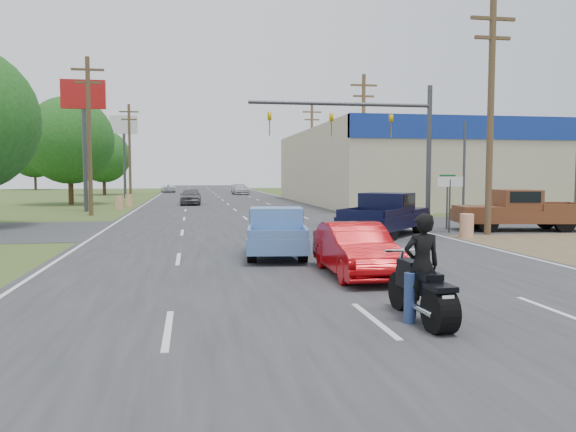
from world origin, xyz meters
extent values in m
plane|color=#415020|center=(0.00, 0.00, 0.00)|extent=(200.00, 200.00, 0.00)
cube|color=#2D2D30|center=(0.00, 40.00, 0.01)|extent=(15.00, 180.00, 0.02)
cube|color=#2D2D30|center=(0.00, 18.00, 0.01)|extent=(120.00, 10.00, 0.02)
cube|color=brown|center=(11.00, 10.00, 0.01)|extent=(8.00, 18.00, 0.01)
cube|color=#B7A88C|center=(32.00, 40.00, 3.30)|extent=(50.00, 28.00, 6.60)
cylinder|color=#4C3823|center=(9.50, 13.00, 5.00)|extent=(0.28, 0.28, 10.00)
cube|color=#4C3823|center=(9.50, 13.00, 9.20)|extent=(2.00, 0.14, 0.14)
cube|color=#4C3823|center=(9.50, 13.00, 8.40)|extent=(1.60, 0.14, 0.14)
cylinder|color=#4C3823|center=(9.50, 31.00, 5.00)|extent=(0.28, 0.28, 10.00)
cube|color=#4C3823|center=(9.50, 31.00, 9.20)|extent=(2.00, 0.14, 0.14)
cube|color=#4C3823|center=(9.50, 31.00, 8.40)|extent=(1.60, 0.14, 0.14)
cylinder|color=#4C3823|center=(9.50, 49.00, 5.00)|extent=(0.28, 0.28, 10.00)
cube|color=#4C3823|center=(9.50, 49.00, 9.20)|extent=(2.00, 0.14, 0.14)
cube|color=#4C3823|center=(9.50, 49.00, 8.40)|extent=(1.60, 0.14, 0.14)
cylinder|color=#4C3823|center=(-9.50, 28.00, 5.00)|extent=(0.28, 0.28, 10.00)
cube|color=#4C3823|center=(-9.50, 28.00, 9.20)|extent=(2.00, 0.14, 0.14)
cube|color=#4C3823|center=(-9.50, 28.00, 8.40)|extent=(1.60, 0.14, 0.14)
cylinder|color=#4C3823|center=(-9.50, 52.00, 5.00)|extent=(0.28, 0.28, 10.00)
cube|color=#4C3823|center=(-9.50, 52.00, 9.20)|extent=(2.00, 0.14, 0.14)
cube|color=#4C3823|center=(-9.50, 52.00, 8.40)|extent=(1.60, 0.14, 0.14)
cylinder|color=#422D19|center=(-13.50, 42.00, 1.62)|extent=(0.44, 0.44, 3.24)
sphere|color=#164F18|center=(-13.50, 42.00, 5.58)|extent=(7.56, 7.56, 7.56)
cylinder|color=#422D19|center=(-14.20, 66.00, 1.44)|extent=(0.44, 0.44, 2.88)
sphere|color=#164F18|center=(-14.20, 66.00, 4.96)|extent=(6.72, 6.72, 6.72)
cylinder|color=#422D19|center=(55.00, 70.00, 1.80)|extent=(0.44, 0.44, 3.60)
sphere|color=#164F18|center=(55.00, 70.00, 6.20)|extent=(8.40, 8.40, 8.40)
cylinder|color=#422D19|center=(30.00, 95.00, 1.71)|extent=(0.44, 0.44, 3.42)
sphere|color=#164F18|center=(30.00, 95.00, 5.89)|extent=(7.98, 7.98, 7.98)
cylinder|color=#422D19|center=(-30.00, 95.00, 1.89)|extent=(0.44, 0.44, 3.78)
sphere|color=#164F18|center=(-30.00, 95.00, 6.51)|extent=(8.82, 8.82, 8.82)
cylinder|color=orange|center=(8.00, 12.00, 0.50)|extent=(0.56, 0.56, 1.00)
cylinder|color=orange|center=(8.40, 20.50, 0.50)|extent=(0.56, 0.56, 1.00)
cylinder|color=orange|center=(-8.50, 34.00, 0.50)|extent=(0.56, 0.56, 1.00)
cylinder|color=orange|center=(-8.20, 38.00, 0.50)|extent=(0.56, 0.56, 1.00)
cylinder|color=#3F3F44|center=(-10.50, 32.00, 4.50)|extent=(0.30, 0.30, 9.00)
cube|color=#B21414|center=(-10.50, 32.00, 8.20)|extent=(3.00, 0.35, 2.00)
cylinder|color=#3F3F44|center=(-10.50, 56.00, 4.50)|extent=(0.30, 0.30, 9.00)
cube|color=white|center=(-10.50, 56.00, 8.20)|extent=(3.00, 0.35, 2.00)
cylinder|color=#3F3F44|center=(8.20, 14.00, 1.20)|extent=(0.08, 0.08, 2.40)
cube|color=white|center=(8.20, 14.00, 2.30)|extent=(1.20, 0.05, 0.45)
cylinder|color=#3F3F44|center=(8.80, 15.50, 1.20)|extent=(0.08, 0.08, 2.40)
cube|color=#0C591E|center=(8.80, 15.50, 2.50)|extent=(0.80, 0.04, 0.22)
cylinder|color=#3F3F44|center=(8.50, 17.00, 3.50)|extent=(0.24, 0.24, 7.00)
cylinder|color=#3F3F44|center=(4.00, 17.00, 6.00)|extent=(9.00, 0.18, 0.18)
imported|color=gold|center=(6.50, 17.00, 5.55)|extent=(0.18, 0.40, 1.10)
imported|color=gold|center=(3.50, 17.00, 5.55)|extent=(0.18, 0.40, 1.10)
imported|color=gold|center=(0.50, 17.00, 5.55)|extent=(0.18, 0.40, 1.10)
imported|color=#AE080C|center=(0.95, 4.36, 0.68)|extent=(1.48, 4.11, 1.35)
cylinder|color=black|center=(0.81, -0.93, 0.37)|extent=(0.40, 0.76, 0.75)
cylinder|color=black|center=(0.73, 0.71, 0.37)|extent=(0.17, 0.75, 0.75)
cube|color=black|center=(0.77, -0.08, 0.70)|extent=(0.32, 1.37, 0.34)
cube|color=black|center=(0.75, 0.20, 0.93)|extent=(0.32, 0.64, 0.25)
cube|color=black|center=(0.79, -0.42, 0.88)|extent=(0.37, 0.64, 0.11)
cylinder|color=white|center=(0.74, 0.54, 1.19)|extent=(0.74, 0.09, 0.06)
cube|color=white|center=(0.82, -1.18, 0.62)|extent=(0.20, 0.03, 0.14)
imported|color=black|center=(0.78, -0.24, 0.92)|extent=(0.69, 0.47, 1.84)
cylinder|color=black|center=(-1.07, 9.80, 0.36)|extent=(0.36, 0.75, 0.72)
cylinder|color=black|center=(0.43, 9.61, 0.36)|extent=(0.36, 0.75, 0.72)
cylinder|color=black|center=(-1.43, 7.02, 0.36)|extent=(0.36, 0.75, 0.72)
cylinder|color=black|center=(0.07, 6.82, 0.36)|extent=(0.36, 0.75, 0.72)
cube|color=#5983C0|center=(-0.50, 8.31, 0.56)|extent=(2.38, 4.87, 0.47)
cube|color=#5983C0|center=(-0.32, 9.70, 0.85)|extent=(1.92, 1.98, 0.16)
cube|color=#5983C0|center=(-0.49, 8.40, 1.17)|extent=(1.82, 1.60, 0.76)
cube|color=black|center=(-0.49, 8.40, 1.30)|extent=(1.82, 1.33, 0.40)
cube|color=#5983C0|center=(-0.79, 6.04, 0.92)|extent=(1.65, 0.28, 0.27)
cylinder|color=black|center=(5.41, 15.18, 0.42)|extent=(0.80, 0.85, 0.85)
cylinder|color=black|center=(6.75, 14.00, 0.42)|extent=(0.80, 0.85, 0.85)
cylinder|color=black|center=(3.22, 12.70, 0.42)|extent=(0.80, 0.85, 0.85)
cylinder|color=black|center=(4.56, 11.52, 0.42)|extent=(0.80, 0.85, 0.85)
cube|color=black|center=(4.98, 13.35, 0.66)|extent=(5.25, 5.55, 0.55)
cube|color=black|center=(6.08, 14.59, 1.01)|extent=(2.90, 2.91, 0.19)
cube|color=black|center=(5.05, 13.43, 1.38)|extent=(2.56, 2.54, 0.90)
cube|color=black|center=(5.05, 13.43, 1.54)|extent=(2.38, 2.31, 0.48)
cube|color=black|center=(3.19, 11.32, 1.08)|extent=(1.52, 1.36, 0.32)
cylinder|color=black|center=(9.98, 13.82, 0.44)|extent=(0.93, 0.48, 0.89)
cylinder|color=black|center=(10.31, 15.66, 0.44)|extent=(0.93, 0.48, 0.89)
cylinder|color=black|center=(13.39, 13.22, 0.44)|extent=(0.93, 0.48, 0.89)
cylinder|color=black|center=(13.71, 15.05, 0.44)|extent=(0.93, 0.48, 0.89)
cube|color=brown|center=(11.85, 14.44, 0.69)|extent=(6.06, 3.19, 0.58)
cube|color=brown|center=(10.15, 14.74, 1.05)|extent=(2.52, 2.46, 0.20)
cube|color=brown|center=(11.73, 14.46, 1.44)|extent=(2.06, 2.31, 0.94)
cube|color=black|center=(11.73, 14.46, 1.61)|extent=(1.73, 2.29, 0.50)
imported|color=#56555A|center=(-3.22, 39.70, 0.73)|extent=(1.87, 4.33, 1.45)
imported|color=#BDBCC1|center=(3.19, 63.99, 0.69)|extent=(2.27, 4.89, 1.38)
imported|color=white|center=(-6.50, 74.75, 0.60)|extent=(2.33, 4.45, 1.20)
camera|label=1|loc=(-3.19, -9.41, 2.61)|focal=35.00mm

